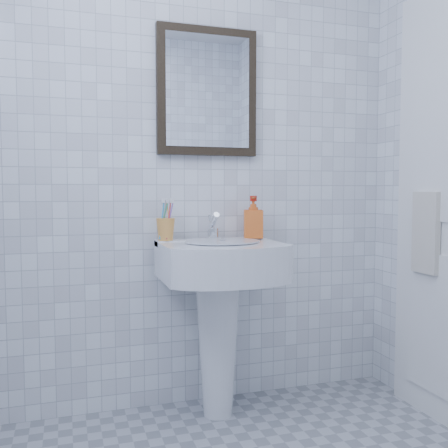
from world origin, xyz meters
name	(u,v)px	position (x,y,z in m)	size (l,w,h in m)	color
wall_back	(184,153)	(0.00, 1.20, 1.25)	(2.20, 0.02, 2.50)	silver
washbasin	(219,299)	(0.11, 0.99, 0.56)	(0.55, 0.40, 0.84)	white
faucet	(213,228)	(0.11, 1.08, 0.88)	(0.05, 0.12, 0.13)	silver
toothbrush_cup	(166,229)	(-0.12, 1.09, 0.88)	(0.09, 0.09, 0.10)	#EE9E43
soap_dispenser	(253,217)	(0.32, 1.09, 0.93)	(0.09, 0.09, 0.20)	#E83E16
wall_mirror	(207,92)	(0.11, 1.18, 1.55)	(0.50, 0.04, 0.62)	black
towel_ring	(430,194)	(1.06, 0.72, 1.05)	(0.18, 0.18, 0.01)	silver
hand_towel	(426,233)	(1.04, 0.72, 0.87)	(0.03, 0.16, 0.38)	beige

